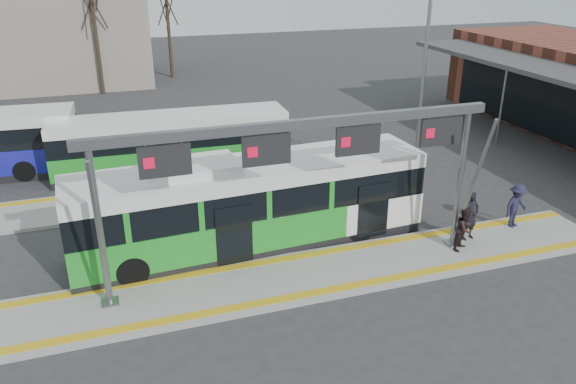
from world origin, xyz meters
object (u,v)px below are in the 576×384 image
object	(u,v)px
gantry	(303,153)
hero_bus	(250,205)
passenger_c	(516,206)
passenger_b	(464,229)
passenger_a	(471,216)

from	to	relation	value
gantry	hero_bus	distance (m)	3.86
hero_bus	passenger_c	xyz separation A→B (m)	(9.95, -2.02, -0.58)
gantry	passenger_c	size ratio (longest dim) A/B	7.46
passenger_b	passenger_c	distance (m)	3.08
hero_bus	passenger_b	xyz separation A→B (m)	(7.02, -2.94, -0.65)
passenger_a	passenger_c	bearing A→B (deg)	-5.26
passenger_a	passenger_b	distance (m)	0.92
passenger_a	passenger_c	distance (m)	2.29
hero_bus	passenger_c	size ratio (longest dim) A/B	7.35
passenger_a	passenger_c	size ratio (longest dim) A/B	1.07
passenger_a	passenger_c	world-z (taller)	passenger_a
hero_bus	passenger_b	size ratio (longest dim) A/B	8.02
gantry	passenger_b	world-z (taller)	gantry
passenger_c	passenger_a	bearing A→B (deg)	172.42
gantry	passenger_b	size ratio (longest dim) A/B	8.13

